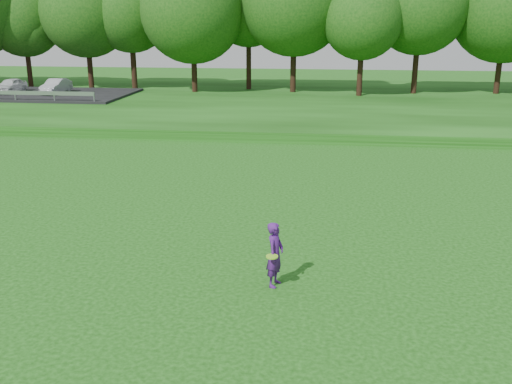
# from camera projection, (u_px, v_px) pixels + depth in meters

# --- Properties ---
(ground) EXTENTS (140.00, 140.00, 0.00)m
(ground) POSITION_uv_depth(u_px,v_px,m) (140.00, 300.00, 14.07)
(ground) COLOR #133E0C
(ground) RESTS_ON ground
(berm) EXTENTS (130.00, 30.00, 0.60)m
(berm) POSITION_uv_depth(u_px,v_px,m) (273.00, 101.00, 46.28)
(berm) COLOR #133E0C
(berm) RESTS_ON ground
(walking_path) EXTENTS (130.00, 1.60, 0.04)m
(walking_path) POSITION_uv_depth(u_px,v_px,m) (250.00, 139.00, 33.06)
(walking_path) COLOR gray
(walking_path) RESTS_ON ground
(treeline) EXTENTS (104.00, 7.00, 15.00)m
(treeline) POSITION_uv_depth(u_px,v_px,m) (279.00, 2.00, 47.82)
(treeline) COLOR #11410F
(treeline) RESTS_ON berm
(woman) EXTENTS (0.56, 0.87, 1.72)m
(woman) POSITION_uv_depth(u_px,v_px,m) (275.00, 254.00, 14.61)
(woman) COLOR #4D1974
(woman) RESTS_ON ground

